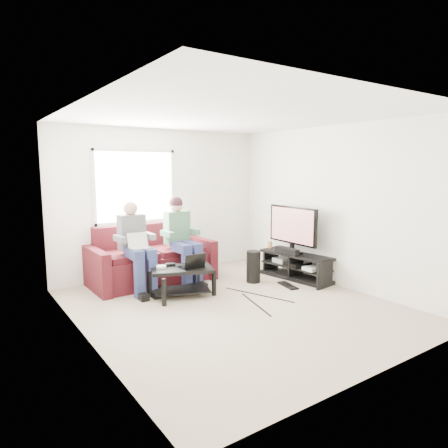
% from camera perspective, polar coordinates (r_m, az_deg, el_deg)
% --- Properties ---
extents(floor, '(4.50, 4.50, 0.00)m').
position_cam_1_polar(floor, '(5.69, 1.48, -11.70)').
color(floor, '#BEB494').
rests_on(floor, ground).
extents(ceiling, '(4.50, 4.50, 0.00)m').
position_cam_1_polar(ceiling, '(5.40, 1.58, 15.27)').
color(ceiling, white).
rests_on(ceiling, wall_back).
extents(wall_back, '(4.50, 0.00, 4.50)m').
position_cam_1_polar(wall_back, '(7.32, -8.88, 3.08)').
color(wall_back, white).
rests_on(wall_back, floor).
extents(wall_front, '(4.50, 0.00, 4.50)m').
position_cam_1_polar(wall_front, '(3.82, 21.76, -1.90)').
color(wall_front, white).
rests_on(wall_front, floor).
extents(wall_left, '(0.00, 4.50, 4.50)m').
position_cam_1_polar(wall_left, '(4.52, -19.45, -0.32)').
color(wall_left, white).
rests_on(wall_left, floor).
extents(wall_right, '(0.00, 4.50, 4.50)m').
position_cam_1_polar(wall_right, '(6.75, 15.41, 2.48)').
color(wall_right, white).
rests_on(wall_right, floor).
extents(window, '(1.48, 0.04, 1.28)m').
position_cam_1_polar(window, '(7.08, -12.54, 5.26)').
color(window, white).
rests_on(window, wall_back).
extents(sofa, '(2.03, 1.02, 0.95)m').
position_cam_1_polar(sofa, '(6.91, -10.46, -5.29)').
color(sofa, '#4C1413').
rests_on(sofa, floor).
extents(person_left, '(0.40, 0.70, 1.40)m').
position_cam_1_polar(person_left, '(6.32, -12.47, -2.57)').
color(person_left, navy).
rests_on(person_left, sofa).
extents(person_right, '(0.40, 0.71, 1.44)m').
position_cam_1_polar(person_right, '(6.66, -6.17, -1.35)').
color(person_right, navy).
rests_on(person_right, sofa).
extents(laptop_silver, '(0.35, 0.26, 0.24)m').
position_cam_1_polar(laptop_silver, '(6.18, -11.94, -2.87)').
color(laptop_silver, silver).
rests_on(laptop_silver, person_left).
extents(coffee_table, '(1.03, 0.83, 0.45)m').
position_cam_1_polar(coffee_table, '(6.05, -6.04, -7.26)').
color(coffee_table, black).
rests_on(coffee_table, floor).
extents(laptop_black, '(0.39, 0.32, 0.24)m').
position_cam_1_polar(laptop_black, '(5.98, -4.69, -5.08)').
color(laptop_black, black).
rests_on(laptop_black, coffee_table).
extents(controller_a, '(0.17, 0.15, 0.04)m').
position_cam_1_polar(controller_a, '(6.00, -8.97, -6.09)').
color(controller_a, silver).
rests_on(controller_a, coffee_table).
extents(controller_b, '(0.16, 0.13, 0.04)m').
position_cam_1_polar(controller_b, '(6.13, -7.69, -5.77)').
color(controller_b, black).
rests_on(controller_b, coffee_table).
extents(controller_c, '(0.16, 0.14, 0.04)m').
position_cam_1_polar(controller_c, '(6.29, -4.30, -5.36)').
color(controller_c, gray).
rests_on(controller_c, coffee_table).
extents(tv_stand, '(0.59, 1.40, 0.45)m').
position_cam_1_polar(tv_stand, '(7.09, 10.21, -6.12)').
color(tv_stand, black).
rests_on(tv_stand, floor).
extents(tv, '(0.12, 1.10, 0.81)m').
position_cam_1_polar(tv, '(7.02, 9.77, -0.37)').
color(tv, black).
rests_on(tv, tv_stand).
extents(soundbar, '(0.12, 0.50, 0.10)m').
position_cam_1_polar(soundbar, '(7.01, 9.00, -3.76)').
color(soundbar, black).
rests_on(soundbar, tv_stand).
extents(drink_cup, '(0.08, 0.08, 0.12)m').
position_cam_1_polar(drink_cup, '(7.44, 6.59, -2.95)').
color(drink_cup, '#A47346').
rests_on(drink_cup, tv_stand).
extents(console_white, '(0.30, 0.22, 0.06)m').
position_cam_1_polar(console_white, '(6.81, 12.61, -6.20)').
color(console_white, silver).
rests_on(console_white, tv_stand).
extents(console_grey, '(0.34, 0.26, 0.08)m').
position_cam_1_polar(console_grey, '(7.28, 8.57, -5.08)').
color(console_grey, gray).
rests_on(console_grey, tv_stand).
extents(console_black, '(0.38, 0.30, 0.07)m').
position_cam_1_polar(console_black, '(7.04, 10.52, -5.63)').
color(console_black, black).
rests_on(console_black, tv_stand).
extents(subwoofer, '(0.23, 0.23, 0.53)m').
position_cam_1_polar(subwoofer, '(6.78, 4.22, -6.10)').
color(subwoofer, black).
rests_on(subwoofer, floor).
extents(keyboard_floor, '(0.25, 0.47, 0.02)m').
position_cam_1_polar(keyboard_floor, '(6.68, 9.09, -8.66)').
color(keyboard_floor, black).
rests_on(keyboard_floor, floor).
extents(end_table, '(0.33, 0.33, 0.59)m').
position_cam_1_polar(end_table, '(7.39, -3.94, -4.94)').
color(end_table, black).
rests_on(end_table, floor).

